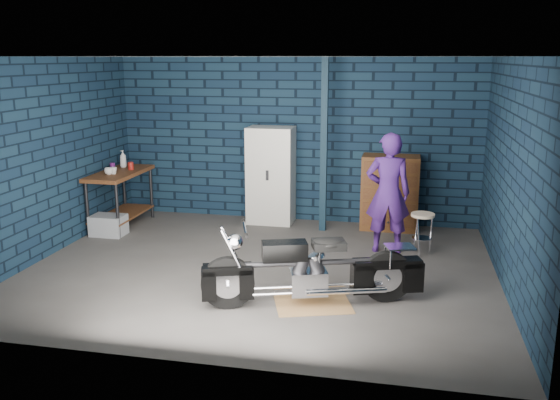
% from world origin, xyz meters
% --- Properties ---
extents(ground, '(6.00, 6.00, 0.00)m').
position_xyz_m(ground, '(0.00, 0.00, 0.00)').
color(ground, '#4C4946').
rests_on(ground, ground).
extents(room_walls, '(6.02, 5.01, 2.71)m').
position_xyz_m(room_walls, '(0.00, 0.55, 1.90)').
color(room_walls, '#0F2034').
rests_on(room_walls, ground).
extents(support_post, '(0.10, 0.10, 2.70)m').
position_xyz_m(support_post, '(0.55, 1.95, 1.35)').
color(support_post, '#102433').
rests_on(support_post, ground).
extents(workbench, '(0.60, 1.40, 0.91)m').
position_xyz_m(workbench, '(-2.68, 1.49, 0.46)').
color(workbench, brown).
rests_on(workbench, ground).
extents(drip_mat, '(0.98, 0.85, 0.01)m').
position_xyz_m(drip_mat, '(0.85, -0.98, 0.00)').
color(drip_mat, olive).
rests_on(drip_mat, ground).
extents(motorcycle, '(2.18, 1.20, 0.93)m').
position_xyz_m(motorcycle, '(0.85, -0.98, 0.46)').
color(motorcycle, black).
rests_on(motorcycle, ground).
extents(person, '(0.65, 0.46, 1.70)m').
position_xyz_m(person, '(1.58, 1.08, 0.85)').
color(person, '#48207B').
rests_on(person, ground).
extents(storage_bin, '(0.51, 0.36, 0.32)m').
position_xyz_m(storage_bin, '(-2.66, 0.99, 0.16)').
color(storage_bin, '#96999E').
rests_on(storage_bin, ground).
extents(locker, '(0.74, 0.53, 1.59)m').
position_xyz_m(locker, '(-0.36, 2.23, 0.80)').
color(locker, silver).
rests_on(locker, ground).
extents(tool_chest, '(0.89, 0.49, 1.19)m').
position_xyz_m(tool_chest, '(1.58, 2.23, 0.59)').
color(tool_chest, brown).
rests_on(tool_chest, ground).
extents(shop_stool, '(0.37, 0.37, 0.59)m').
position_xyz_m(shop_stool, '(2.07, 1.03, 0.30)').
color(shop_stool, '#C5B295').
rests_on(shop_stool, ground).
extents(cup_a, '(0.15, 0.15, 0.11)m').
position_xyz_m(cup_a, '(-2.71, 1.22, 0.96)').
color(cup_a, '#C5B295').
rests_on(cup_a, workbench).
extents(cup_b, '(0.13, 0.13, 0.11)m').
position_xyz_m(cup_b, '(-2.67, 1.27, 0.96)').
color(cup_b, '#C5B295').
rests_on(cup_b, workbench).
extents(mug_purple, '(0.11, 0.11, 0.11)m').
position_xyz_m(mug_purple, '(-2.85, 1.60, 0.97)').
color(mug_purple, '#611B6F').
rests_on(mug_purple, workbench).
extents(mug_red, '(0.09, 0.09, 0.12)m').
position_xyz_m(mug_red, '(-2.56, 1.67, 0.97)').
color(mug_red, maroon).
rests_on(mug_red, workbench).
extents(bottle, '(0.14, 0.14, 0.28)m').
position_xyz_m(bottle, '(-2.79, 1.86, 1.05)').
color(bottle, '#96999E').
rests_on(bottle, workbench).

